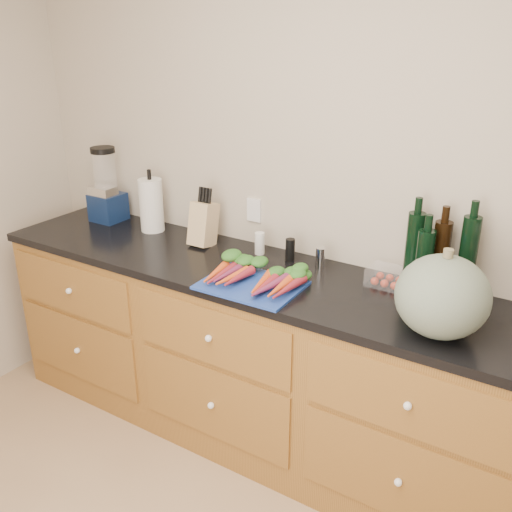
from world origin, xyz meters
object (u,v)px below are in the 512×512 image
Objects in this scene: blender_appliance at (106,189)px; tomato_box at (388,277)px; squash at (442,296)px; knife_block at (203,224)px; carrots at (257,275)px; paper_towel at (151,205)px; cutting_board at (251,285)px.

blender_appliance is 2.54× the size of tomato_box.
squash is 1.32m from knife_block.
carrots is at bearing 178.18° from squash.
paper_towel is at bearing 169.87° from squash.
tomato_box is at bearing 0.42° from blender_appliance.
tomato_box is at bearing 0.42° from paper_towel.
cutting_board is 1.48× the size of paper_towel.
knife_block is at bearing -3.11° from paper_towel.
paper_towel is (-0.85, 0.27, 0.11)m from carrots.
blender_appliance reaches higher than squash.
knife_block is 0.99m from tomato_box.
cutting_board is 0.58m from knife_block.
carrots is 0.82m from squash.
carrots reaches higher than cutting_board.
squash is 1.54× the size of knife_block.
blender_appliance is (-1.19, 0.32, 0.18)m from cutting_board.
carrots is (-0.00, 0.05, 0.03)m from cutting_board.
knife_block reaches higher than cutting_board.
blender_appliance is 1.69m from tomato_box.
tomato_box is at bearing 29.39° from carrots.
tomato_box reaches higher than cutting_board.
blender_appliance is at bearing 178.56° from knife_block.
cutting_board is 1.25× the size of squash.
squash reaches higher than carrots.
squash reaches higher than knife_block.
blender_appliance is 1.92× the size of knife_block.
tomato_box reaches higher than carrots.
squash is 1.68m from paper_towel.
paper_towel reaches higher than tomato_box.
squash is 0.45m from tomato_box.
cutting_board is at bearing -178.32° from squash.
blender_appliance is 0.71m from knife_block.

